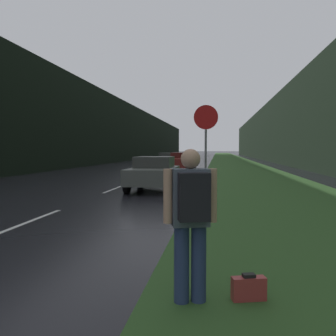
# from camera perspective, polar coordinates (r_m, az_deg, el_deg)

# --- Properties ---
(grass_verge) EXTENTS (6.00, 240.00, 0.02)m
(grass_verge) POSITION_cam_1_polar(r_m,az_deg,el_deg) (41.32, 10.85, 0.59)
(grass_verge) COLOR #2D5123
(grass_verge) RESTS_ON ground_plane
(lane_stripe_b) EXTENTS (0.12, 3.00, 0.01)m
(lane_stripe_b) POSITION_cam_1_polar(r_m,az_deg,el_deg) (9.35, -21.05, -7.89)
(lane_stripe_b) COLOR silver
(lane_stripe_b) RESTS_ON ground_plane
(lane_stripe_c) EXTENTS (0.12, 3.00, 0.01)m
(lane_stripe_c) POSITION_cam_1_polar(r_m,az_deg,el_deg) (15.77, -8.63, -3.32)
(lane_stripe_c) COLOR silver
(lane_stripe_c) RESTS_ON ground_plane
(lane_stripe_d) EXTENTS (0.12, 3.00, 0.01)m
(lane_stripe_d) POSITION_cam_1_polar(r_m,az_deg,el_deg) (22.54, -3.55, -1.39)
(lane_stripe_d) COLOR silver
(lane_stripe_d) RESTS_ON ground_plane
(lane_stripe_e) EXTENTS (0.12, 3.00, 0.01)m
(lane_stripe_e) POSITION_cam_1_polar(r_m,az_deg,el_deg) (29.41, -0.84, -0.34)
(lane_stripe_e) COLOR silver
(lane_stripe_e) RESTS_ON ground_plane
(treeline_far_side) EXTENTS (2.00, 140.00, 8.58)m
(treeline_far_side) POSITION_cam_1_polar(r_m,az_deg,el_deg) (53.19, -7.46, 5.77)
(treeline_far_side) COLOR black
(treeline_far_side) RESTS_ON ground_plane
(treeline_near_side) EXTENTS (2.00, 140.00, 8.52)m
(treeline_near_side) POSITION_cam_1_polar(r_m,az_deg,el_deg) (51.93, 16.99, 5.69)
(treeline_near_side) COLOR black
(treeline_near_side) RESTS_ON ground_plane
(stop_sign) EXTENTS (0.76, 0.07, 3.11)m
(stop_sign) POSITION_cam_1_polar(r_m,az_deg,el_deg) (11.16, 6.08, 4.10)
(stop_sign) COLOR slate
(stop_sign) RESTS_ON ground_plane
(hitchhiker_with_backpack) EXTENTS (0.59, 0.49, 1.75)m
(hitchhiker_with_backpack) POSITION_cam_1_polar(r_m,az_deg,el_deg) (3.97, 3.70, -7.71)
(hitchhiker_with_backpack) COLOR navy
(hitchhiker_with_backpack) RESTS_ON ground_plane
(suitcase) EXTENTS (0.41, 0.23, 0.32)m
(suitcase) POSITION_cam_1_polar(r_m,az_deg,el_deg) (4.38, 12.81, -18.39)
(suitcase) COLOR #9E3333
(suitcase) RESTS_ON ground_plane
(car_passing_near) EXTENTS (1.90, 4.01, 1.42)m
(car_passing_near) POSITION_cam_1_polar(r_m,az_deg,el_deg) (15.13, -2.29, -0.78)
(car_passing_near) COLOR #4C514C
(car_passing_near) RESTS_ON ground_plane
(car_passing_far) EXTENTS (1.97, 4.61, 1.49)m
(car_passing_far) POSITION_cam_1_polar(r_m,az_deg,el_deg) (27.25, 2.28, 1.00)
(car_passing_far) COLOR maroon
(car_passing_far) RESTS_ON ground_plane
(car_oncoming) EXTENTS (2.00, 4.73, 1.28)m
(car_oncoming) POSITION_cam_1_polar(r_m,az_deg,el_deg) (44.34, -0.21, 1.65)
(car_oncoming) COLOR #4C514C
(car_oncoming) RESTS_ON ground_plane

